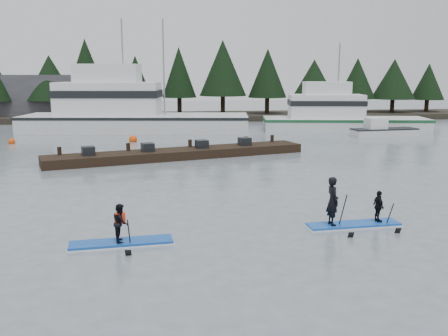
{
  "coord_description": "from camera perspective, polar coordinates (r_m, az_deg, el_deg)",
  "views": [
    {
      "loc": [
        -2.68,
        -15.21,
        5.17
      ],
      "look_at": [
        0.0,
        6.0,
        1.1
      ],
      "focal_mm": 40.0,
      "sensor_mm": 36.0,
      "label": 1
    }
  ],
  "objects": [
    {
      "name": "fishing_boat_large",
      "position": [
        46.17,
        -10.78,
        5.24
      ],
      "size": [
        20.67,
        8.19,
        11.07
      ],
      "rotation": [
        0.0,
        0.0,
        -0.13
      ],
      "color": "silver",
      "rests_on": "ground"
    },
    {
      "name": "buoy_a",
      "position": [
        40.53,
        -23.09,
        2.58
      ],
      "size": [
        0.51,
        0.51,
        0.51
      ],
      "primitive_type": "sphere",
      "color": "#E5450B",
      "rests_on": "ground"
    },
    {
      "name": "buoy_b",
      "position": [
        38.98,
        -10.35,
        2.98
      ],
      "size": [
        0.64,
        0.64,
        0.64
      ],
      "primitive_type": "sphere",
      "color": "#E5450B",
      "rests_on": "ground"
    },
    {
      "name": "fishing_boat_medium",
      "position": [
        47.22,
        13.11,
        4.97
      ],
      "size": [
        15.21,
        6.38,
        8.74
      ],
      "rotation": [
        0.0,
        0.0,
        -0.15
      ],
      "color": "silver",
      "rests_on": "ground"
    },
    {
      "name": "paddleboard_duo",
      "position": [
        17.56,
        14.16,
        -4.67
      ],
      "size": [
        3.27,
        1.24,
        2.29
      ],
      "rotation": [
        0.0,
        0.0,
        0.07
      ],
      "color": "blue",
      "rests_on": "ground"
    },
    {
      "name": "ground",
      "position": [
        16.29,
        2.67,
        -7.74
      ],
      "size": [
        160.0,
        160.0,
        0.0
      ],
      "primitive_type": "plane",
      "color": "slate",
      "rests_on": "ground"
    },
    {
      "name": "treeline",
      "position": [
        57.5,
        -4.52,
        5.59
      ],
      "size": [
        60.0,
        4.0,
        8.0
      ],
      "primitive_type": null,
      "color": "black",
      "rests_on": "ground"
    },
    {
      "name": "far_shore",
      "position": [
        57.48,
        -4.53,
        5.88
      ],
      "size": [
        70.0,
        8.0,
        0.6
      ],
      "primitive_type": "cube",
      "color": "#2D281E",
      "rests_on": "ground"
    },
    {
      "name": "waterfront_building",
      "position": [
        60.34,
        -18.18,
        7.71
      ],
      "size": [
        18.0,
        6.0,
        5.0
      ],
      "primitive_type": "cube",
      "color": "#4C4C51",
      "rests_on": "ground"
    },
    {
      "name": "floating_dock",
      "position": [
        31.0,
        -5.12,
        1.64
      ],
      "size": [
        16.23,
        6.75,
        0.54
      ],
      "primitive_type": "cube",
      "rotation": [
        0.0,
        0.0,
        0.29
      ],
      "color": "black",
      "rests_on": "ground"
    },
    {
      "name": "skiff",
      "position": [
        43.81,
        17.84,
        3.9
      ],
      "size": [
        5.63,
        2.25,
        0.64
      ],
      "primitive_type": "cube",
      "rotation": [
        0.0,
        0.0,
        0.11
      ],
      "color": "silver",
      "rests_on": "ground"
    },
    {
      "name": "paddleboard_solo",
      "position": [
        15.65,
        -11.69,
        -7.18
      ],
      "size": [
        3.19,
        1.16,
        1.78
      ],
      "rotation": [
        0.0,
        0.0,
        0.1
      ],
      "color": "#1248AB",
      "rests_on": "ground"
    }
  ]
}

